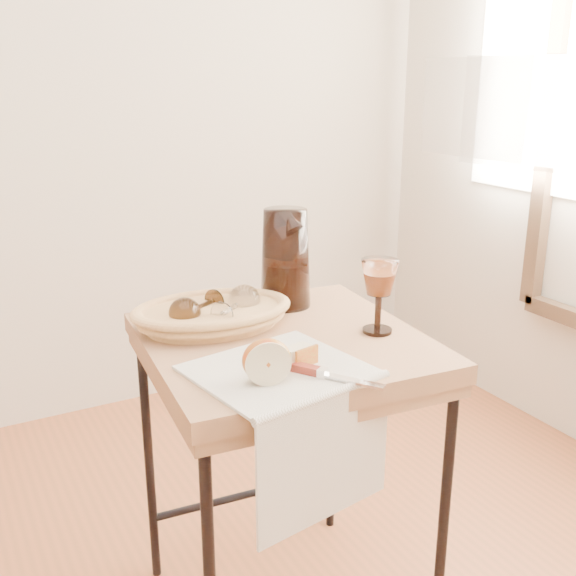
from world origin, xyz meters
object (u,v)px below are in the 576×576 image
pitcher (285,258)px  apple_half (266,360)px  goblet_lying_b (235,306)px  table_knife (326,373)px  bread_basket (212,316)px  wine_goblet (379,296)px  goblet_lying_a (198,308)px  tea_towel (278,370)px  side_table (284,484)px

pitcher → apple_half: size_ratio=3.07×
goblet_lying_b → table_knife: 0.35m
bread_basket → wine_goblet: 0.38m
pitcher → apple_half: (-0.25, -0.39, -0.07)m
goblet_lying_b → pitcher: bearing=-12.7°
goblet_lying_a → goblet_lying_b: goblet_lying_b is taller
table_knife → tea_towel: bearing=-174.4°
bread_basket → table_knife: 0.38m
pitcher → wine_goblet: size_ratio=1.66×
bread_basket → wine_goblet: (0.32, -0.21, 0.06)m
bread_basket → wine_goblet: size_ratio=1.91×
side_table → pitcher: bearing=60.7°
tea_towel → apple_half: 0.07m
goblet_lying_a → apple_half: (0.00, -0.34, 0.00)m
goblet_lying_b → bread_basket: bearing=121.2°
goblet_lying_b → apple_half: (-0.07, -0.31, -0.00)m
tea_towel → bread_basket: bearing=84.4°
side_table → wine_goblet: 0.51m
tea_towel → goblet_lying_b: 0.28m
goblet_lying_a → wine_goblet: (0.35, -0.22, 0.04)m
tea_towel → goblet_lying_b: goblet_lying_b is taller
wine_goblet → bread_basket: bearing=146.8°
tea_towel → goblet_lying_a: (-0.05, 0.31, 0.05)m
table_knife → apple_half: bearing=-144.6°
apple_half → goblet_lying_b: bearing=93.8°
goblet_lying_a → pitcher: size_ratio=0.42×
tea_towel → wine_goblet: size_ratio=1.83×
tea_towel → goblet_lying_a: size_ratio=2.66×
goblet_lying_a → goblet_lying_b: (0.08, -0.03, 0.00)m
goblet_lying_a → apple_half: 0.34m
goblet_lying_a → apple_half: apple_half is taller
side_table → pitcher: size_ratio=2.66×
side_table → wine_goblet: bearing=-21.1°
bread_basket → goblet_lying_b: bearing=-14.8°
pitcher → table_knife: size_ratio=1.35×
tea_towel → wine_goblet: (0.30, 0.08, 0.08)m
pitcher → side_table: bearing=-132.5°
wine_goblet → apple_half: size_ratio=1.85×
side_table → goblet_lying_a: goblet_lying_a is taller
goblet_lying_a → bread_basket: bearing=125.1°
side_table → tea_towel: size_ratio=2.40×
goblet_lying_b → wine_goblet: size_ratio=0.72×
bread_basket → pitcher: pitcher is taller
wine_goblet → apple_half: (-0.34, -0.12, -0.04)m
apple_half → goblet_lying_a: bearing=108.0°
bread_basket → table_knife: size_ratio=1.56×
side_table → tea_towel: bearing=-121.5°
apple_half → table_knife: (0.11, -0.04, -0.03)m
wine_goblet → table_knife: size_ratio=0.81×
side_table → tea_towel: (-0.10, -0.16, 0.38)m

